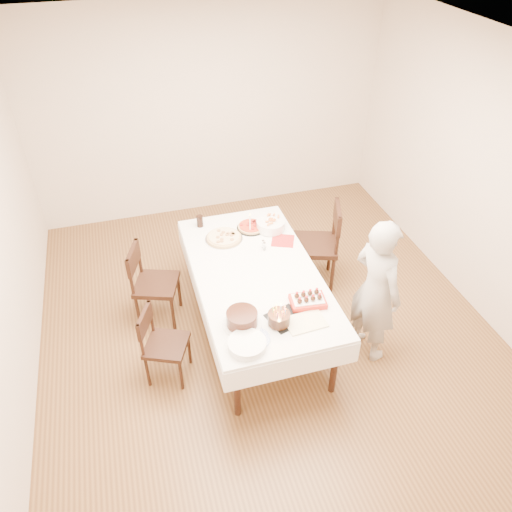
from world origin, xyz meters
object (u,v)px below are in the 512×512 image
object	(u,v)px
chair_left_savory	(156,284)
pizza_pepperoni	(251,227)
dining_table	(256,301)
pasta_bowl	(271,225)
cola_glass	(200,221)
chair_left_dessert	(166,345)
pizza_white	(224,238)
chair_right_savory	(315,245)
strawberry_box	(308,300)
birthday_cake	(279,315)
layer_cake	(242,319)
taper_candle	(250,223)
person	(376,291)

from	to	relation	value
chair_left_savory	pizza_pepperoni	world-z (taller)	chair_left_savory
dining_table	pizza_pepperoni	world-z (taller)	pizza_pepperoni
pasta_bowl	cola_glass	bearing A→B (deg)	159.32
pasta_bowl	chair_left_dessert	bearing A→B (deg)	-142.48
pizza_pepperoni	cola_glass	bearing A→B (deg)	159.09
pizza_white	pasta_bowl	world-z (taller)	pasta_bowl
chair_right_savory	chair_left_dessert	world-z (taller)	chair_right_savory
pizza_pepperoni	pizza_white	bearing A→B (deg)	-161.00
cola_glass	strawberry_box	world-z (taller)	cola_glass
chair_left_dessert	pizza_pepperoni	bearing A→B (deg)	-111.94
chair_left_dessert	birthday_cake	world-z (taller)	birthday_cake
layer_cake	strawberry_box	distance (m)	0.62
chair_left_savory	pizza_pepperoni	bearing A→B (deg)	-146.80
pizza_white	taper_candle	size ratio (longest dim) A/B	1.58
layer_cake	strawberry_box	bearing A→B (deg)	7.62
chair_left_dessert	pizza_white	size ratio (longest dim) A/B	2.00
chair_left_savory	cola_glass	xyz separation A→B (m)	(0.56, 0.46, 0.37)
pizza_white	birthday_cake	distance (m)	1.32
chair_left_savory	pasta_bowl	distance (m)	1.33
chair_left_dessert	strawberry_box	xyz separation A→B (m)	(1.25, -0.20, 0.40)
chair_left_savory	pizza_white	world-z (taller)	chair_left_savory
birthday_cake	taper_candle	bearing A→B (deg)	84.47
chair_right_savory	layer_cake	bearing A→B (deg)	-114.73
taper_candle	birthday_cake	world-z (taller)	taper_candle
taper_candle	strawberry_box	bearing A→B (deg)	-80.93
dining_table	chair_left_savory	xyz separation A→B (m)	(-0.92, 0.45, 0.07)
pasta_bowl	taper_candle	distance (m)	0.24
birthday_cake	strawberry_box	xyz separation A→B (m)	(0.32, 0.16, -0.06)
chair_left_savory	cola_glass	world-z (taller)	chair_left_savory
pizza_pepperoni	taper_candle	distance (m)	0.13
dining_table	chair_left_dessert	size ratio (longest dim) A/B	2.77
taper_candle	cola_glass	size ratio (longest dim) A/B	1.91
pizza_pepperoni	pasta_bowl	world-z (taller)	pasta_bowl
dining_table	chair_left_savory	size ratio (longest dim) A/B	2.41
person	strawberry_box	size ratio (longest dim) A/B	4.90
taper_candle	birthday_cake	xyz separation A→B (m)	(-0.13, -1.35, -0.02)
chair_right_savory	strawberry_box	world-z (taller)	chair_right_savory
chair_left_dessert	taper_candle	size ratio (longest dim) A/B	3.16
chair_left_savory	cola_glass	bearing A→B (deg)	-121.41
taper_candle	strawberry_box	xyz separation A→B (m)	(0.19, -1.19, -0.08)
dining_table	strawberry_box	bearing A→B (deg)	-60.12
pizza_pepperoni	strawberry_box	xyz separation A→B (m)	(0.16, -1.26, 0.02)
chair_right_savory	strawberry_box	size ratio (longest dim) A/B	3.28
chair_right_savory	pizza_white	size ratio (longest dim) A/B	2.59
taper_candle	pasta_bowl	bearing A→B (deg)	1.00
dining_table	birthday_cake	size ratio (longest dim) A/B	11.46
pasta_bowl	layer_cake	size ratio (longest dim) A/B	0.90
chair_right_savory	taper_candle	world-z (taller)	chair_right_savory
chair_left_dessert	cola_glass	distance (m)	1.44
pasta_bowl	layer_cake	bearing A→B (deg)	-117.15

